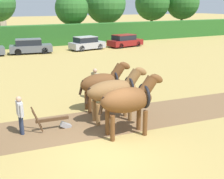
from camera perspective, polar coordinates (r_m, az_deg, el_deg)
name	(u,v)px	position (r m, az deg, el deg)	size (l,w,h in m)	color
ground_plane	(110,150)	(10.14, -0.41, -12.24)	(240.00, 240.00, 0.00)	#A88E4C
plowed_furrow_strip	(7,136)	(11.82, -20.49, -8.92)	(29.24, 2.96, 0.01)	brown
hedgerow	(6,37)	(35.47, -20.67, 9.89)	(76.60, 1.93, 2.53)	#286023
tree_center	(72,8)	(40.13, -8.18, 16.00)	(4.55, 4.55, 6.71)	#4C3823
tree_center_right	(105,3)	(43.83, -1.33, 17.10)	(6.07, 6.07, 8.14)	#423323
tree_right	(152,3)	(48.68, 8.19, 17.00)	(5.67, 5.67, 8.01)	#4C3823
tree_far_right	(183,3)	(51.94, 14.18, 16.70)	(5.59, 5.59, 8.01)	#423323
draft_horse_lead_left	(129,100)	(10.73, 3.49, -2.11)	(2.74, 1.22, 2.45)	brown
draft_horse_lead_right	(115,90)	(12.08, 0.52, -0.20)	(2.92, 1.20, 2.40)	brown
draft_horse_trail_left	(103,83)	(13.48, -1.87, 1.33)	(2.69, 1.21, 2.36)	brown
plow	(56,122)	(11.81, -11.40, -6.49)	(1.60, 0.50, 1.13)	#4C331E
farmer_at_plow	(20,113)	(11.55, -18.18, -4.48)	(0.22, 0.64, 1.56)	#28334C
farmer_beside_team	(95,82)	(14.95, -3.42, 1.62)	(0.29, 0.67, 1.72)	#38332D
parked_car_center	(30,46)	(30.86, -16.27, 8.40)	(4.50, 2.42, 1.52)	#565B66
parked_car_center_right	(87,43)	(32.27, -5.17, 9.32)	(4.13, 2.42, 1.49)	#A8A8B2
parked_car_right	(125,41)	(34.55, 2.62, 9.85)	(4.55, 2.57, 1.47)	maroon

